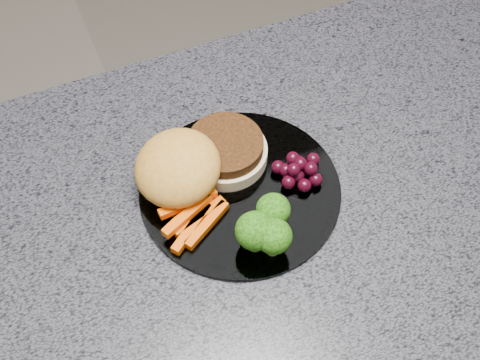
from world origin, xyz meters
The scene contains 7 objects.
island_cabinet centered at (0.00, 0.00, 0.43)m, with size 1.20×0.60×0.86m, color brown.
countertop centered at (0.00, 0.00, 0.88)m, with size 1.20×0.60×0.04m, color #484751.
plate centered at (-0.01, 0.03, 0.90)m, with size 0.26×0.26×0.01m, color white.
burger centered at (-0.05, 0.07, 0.93)m, with size 0.22×0.16×0.06m.
carrot_sticks centered at (-0.08, 0.00, 0.91)m, with size 0.09×0.07×0.02m.
broccoli centered at (-0.01, -0.06, 0.94)m, with size 0.08×0.08×0.06m.
grape_bunch centered at (0.07, 0.02, 0.92)m, with size 0.07×0.06×0.03m.
Camera 1 is at (-0.20, -0.42, 1.61)m, focal length 50.00 mm.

